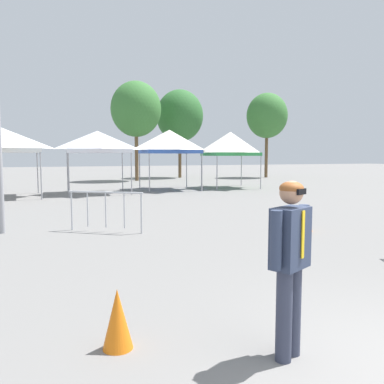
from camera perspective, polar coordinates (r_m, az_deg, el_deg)
name	(u,v)px	position (r m, az deg, el deg)	size (l,w,h in m)	color
canopy_tent_behind_left	(1,140)	(20.66, -25.97, 6.80)	(3.53, 3.53, 3.31)	#9E9EA3
canopy_tent_center	(97,142)	(21.40, -13.60, 7.08)	(3.33, 3.33, 3.29)	#9E9EA3
canopy_tent_far_left	(169,142)	(22.98, -3.32, 7.32)	(3.33, 3.33, 3.48)	#9E9EA3
canopy_tent_behind_center	(230,144)	(24.39, 5.59, 6.98)	(3.13, 3.13, 3.45)	#9E9EA3
person_foreground	(290,256)	(4.01, 14.05, -9.08)	(0.59, 0.40, 1.78)	#33384C
tree_behind_tents_center	(136,109)	(31.52, -8.15, 11.82)	(3.92, 3.92, 7.75)	brown
tree_behind_tents_right	(267,116)	(36.41, 10.85, 10.82)	(3.65, 3.65, 7.56)	brown
tree_behind_tents_left	(180,116)	(35.51, -1.79, 11.00)	(4.17, 4.17, 7.80)	brown
crowd_barrier_by_lift	(106,204)	(10.57, -12.46, -1.64)	(1.76, 1.23, 1.08)	#B7BABF
traffic_cone_lot_center	(306,219)	(10.89, 16.30, -3.85)	(0.32, 0.32, 0.63)	orange
traffic_cone_near_barrier	(118,319)	(4.37, -10.78, -17.65)	(0.32, 0.32, 0.64)	orange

